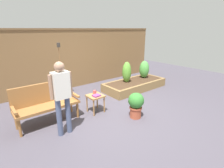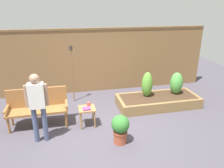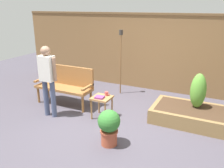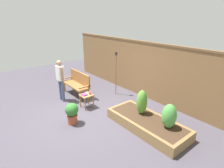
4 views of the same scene
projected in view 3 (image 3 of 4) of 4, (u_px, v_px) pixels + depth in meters
name	position (u px, v px, depth m)	size (l,w,h in m)	color
ground_plane	(108.00, 126.00, 4.78)	(14.00, 14.00, 0.00)	#47424C
fence_back	(149.00, 52.00, 6.64)	(8.40, 0.14, 2.16)	brown
garden_bench	(66.00, 82.00, 5.75)	(1.44, 0.48, 0.94)	#936033
side_table	(102.00, 101.00, 5.04)	(0.40, 0.40, 0.48)	#9E7042
cup_on_table	(107.00, 94.00, 5.07)	(0.11, 0.08, 0.09)	#CC4C47
book_on_table	(99.00, 97.00, 4.94)	(0.19, 0.16, 0.04)	#7F3875
potted_boxwood	(109.00, 126.00, 4.04)	(0.39, 0.39, 0.66)	#A84C33
raised_planter_bed	(211.00, 119.00, 4.77)	(2.40, 1.00, 0.30)	olive
shrub_near_bench	(198.00, 91.00, 4.83)	(0.32, 0.32, 0.74)	brown
tiki_torch	(121.00, 51.00, 6.20)	(0.10, 0.10, 1.75)	brown
person_by_bench	(48.00, 76.00, 4.95)	(0.47, 0.20, 1.56)	#475170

